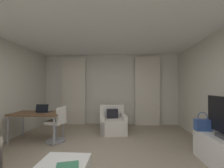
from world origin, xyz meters
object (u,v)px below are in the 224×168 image
(armchair, at_px, (113,123))
(laptop, at_px, (44,111))
(handbag_primary, at_px, (203,124))
(magazine_open, at_px, (68,166))
(desk, at_px, (37,115))
(desk_chair, at_px, (57,126))

(armchair, height_order, laptop, laptop)
(armchair, height_order, handbag_primary, handbag_primary)
(laptop, relative_size, magazine_open, 0.99)
(desk, distance_m, desk_chair, 0.58)
(armchair, bearing_deg, handbag_primary, -39.34)
(desk_chair, relative_size, handbag_primary, 2.39)
(desk_chair, bearing_deg, laptop, 176.43)
(magazine_open, height_order, handbag_primary, handbag_primary)
(magazine_open, bearing_deg, desk_chair, 117.30)
(armchair, relative_size, handbag_primary, 2.53)
(magazine_open, bearing_deg, armchair, 81.26)
(desk_chair, distance_m, handbag_primary, 3.33)
(armchair, distance_m, handbag_primary, 2.46)
(desk, xyz_separation_m, laptop, (0.14, 0.04, 0.11))
(laptop, bearing_deg, desk, -164.00)
(laptop, relative_size, handbag_primary, 0.88)
(handbag_primary, bearing_deg, magazine_open, -152.59)
(armchair, relative_size, desk, 0.75)
(desk_chair, bearing_deg, handbag_primary, -11.37)
(handbag_primary, bearing_deg, armchair, 140.66)
(laptop, bearing_deg, handbag_primary, -10.59)
(laptop, xyz_separation_m, magazine_open, (1.32, -1.87, -0.39))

